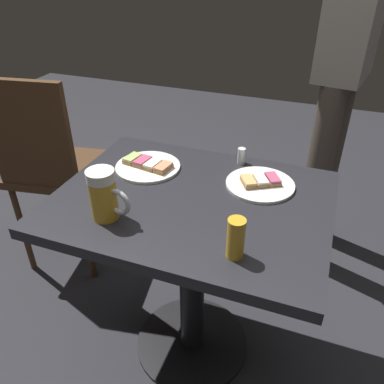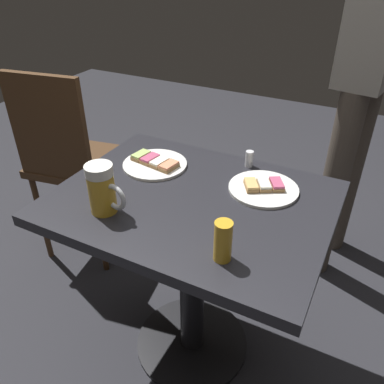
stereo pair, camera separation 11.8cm
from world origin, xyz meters
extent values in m
plane|color=#28282D|center=(0.00, 0.00, 0.00)|extent=(6.00, 6.00, 0.00)
cylinder|color=black|center=(0.00, 0.00, 0.01)|extent=(0.44, 0.44, 0.01)
cylinder|color=black|center=(0.00, 0.00, 0.35)|extent=(0.09, 0.09, 0.67)
cube|color=#232328|center=(0.00, 0.00, 0.69)|extent=(0.64, 0.84, 0.04)
cylinder|color=white|center=(0.14, -0.18, 0.71)|extent=(0.22, 0.22, 0.01)
cube|color=#9E7547|center=(0.12, -0.15, 0.72)|extent=(0.08, 0.07, 0.01)
cube|color=#E5B266|center=(0.12, -0.15, 0.73)|extent=(0.07, 0.06, 0.01)
cube|color=#9E7547|center=(0.14, -0.18, 0.72)|extent=(0.08, 0.07, 0.01)
cube|color=white|center=(0.14, -0.18, 0.73)|extent=(0.07, 0.06, 0.01)
cube|color=#9E7547|center=(0.16, -0.22, 0.72)|extent=(0.08, 0.07, 0.01)
cube|color=#BC4C70|center=(0.16, -0.22, 0.73)|extent=(0.07, 0.06, 0.01)
cylinder|color=white|center=(0.12, 0.21, 0.71)|extent=(0.22, 0.22, 0.01)
cube|color=#9E7547|center=(0.11, 0.14, 0.72)|extent=(0.08, 0.05, 0.01)
cube|color=#EA8E66|center=(0.11, 0.14, 0.73)|extent=(0.07, 0.05, 0.01)
cube|color=#9E7547|center=(0.12, 0.19, 0.72)|extent=(0.08, 0.05, 0.01)
cube|color=white|center=(0.12, 0.19, 0.73)|extent=(0.07, 0.05, 0.01)
cube|color=#9E7547|center=(0.12, 0.23, 0.72)|extent=(0.08, 0.05, 0.01)
cube|color=#BC4C70|center=(0.12, 0.23, 0.73)|extent=(0.07, 0.05, 0.01)
cube|color=#9E7547|center=(0.13, 0.27, 0.72)|extent=(0.08, 0.05, 0.01)
cube|color=#ADC66B|center=(0.13, 0.27, 0.73)|extent=(0.07, 0.05, 0.01)
cylinder|color=gold|center=(-0.18, 0.19, 0.77)|extent=(0.08, 0.08, 0.12)
cylinder|color=white|center=(-0.18, 0.19, 0.84)|extent=(0.08, 0.08, 0.03)
torus|color=silver|center=(-0.19, 0.15, 0.77)|extent=(0.02, 0.08, 0.08)
cylinder|color=gold|center=(-0.21, -0.19, 0.76)|extent=(0.05, 0.05, 0.11)
cylinder|color=silver|center=(0.27, -0.08, 0.74)|extent=(0.03, 0.03, 0.06)
cylinder|color=#472D19|center=(0.50, 0.63, 0.24)|extent=(0.03, 0.03, 0.48)
cylinder|color=#472D19|center=(0.45, 0.94, 0.24)|extent=(0.03, 0.03, 0.48)
cylinder|color=#472D19|center=(0.18, 0.57, 0.24)|extent=(0.03, 0.03, 0.48)
cylinder|color=#472D19|center=(0.13, 0.89, 0.24)|extent=(0.03, 0.03, 0.48)
cube|color=#472D19|center=(0.31, 0.76, 0.49)|extent=(0.44, 0.44, 0.04)
cube|color=#472D19|center=(0.15, 0.73, 0.73)|extent=(0.09, 0.34, 0.44)
cylinder|color=#51473D|center=(0.68, -0.35, 0.45)|extent=(0.11, 0.11, 0.90)
cylinder|color=#51473D|center=(0.90, -0.38, 0.45)|extent=(0.11, 0.11, 0.90)
cube|color=gray|center=(0.79, -0.37, 1.17)|extent=(0.35, 0.23, 0.54)
camera|label=1|loc=(-0.93, -0.35, 1.37)|focal=36.43mm
camera|label=2|loc=(-0.88, -0.46, 1.37)|focal=36.43mm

